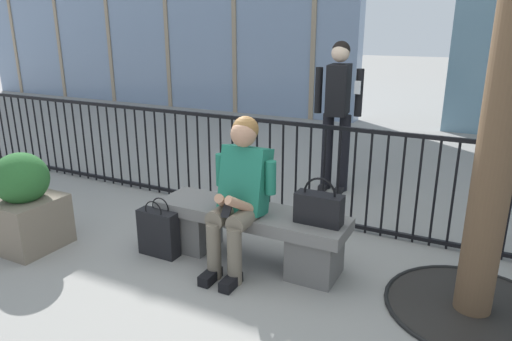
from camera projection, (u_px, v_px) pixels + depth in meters
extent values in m
plane|color=gray|center=(251.00, 260.00, 3.83)|extent=(60.00, 60.00, 0.00)
cube|color=slate|center=(250.00, 215.00, 3.71)|extent=(1.60, 0.44, 0.10)
cube|color=#605E5B|center=(194.00, 227.00, 4.02)|extent=(0.36, 0.37, 0.35)
cube|color=#605E5B|center=(315.00, 255.00, 3.53)|extent=(0.36, 0.37, 0.35)
cylinder|color=#6B6051|center=(227.00, 212.00, 3.58)|extent=(0.15, 0.40, 0.15)
cylinder|color=#6B6051|center=(214.00, 251.00, 3.49)|extent=(0.11, 0.11, 0.45)
cube|color=black|center=(210.00, 276.00, 3.49)|extent=(0.09, 0.22, 0.08)
cylinder|color=#6B6051|center=(247.00, 216.00, 3.51)|extent=(0.15, 0.40, 0.15)
cylinder|color=#6B6051|center=(234.00, 256.00, 3.41)|extent=(0.11, 0.11, 0.45)
cube|color=black|center=(231.00, 282.00, 3.41)|extent=(0.09, 0.22, 0.08)
cube|color=#1E7259|center=(245.00, 180.00, 3.59)|extent=(0.36, 0.30, 0.55)
cylinder|color=#1E7259|center=(221.00, 170.00, 3.67)|extent=(0.08, 0.08, 0.26)
cylinder|color=tan|center=(222.00, 201.00, 3.48)|extent=(0.16, 0.28, 0.20)
cylinder|color=#1E7259|center=(271.00, 178.00, 3.48)|extent=(0.08, 0.08, 0.26)
cylinder|color=tan|center=(241.00, 205.00, 3.41)|extent=(0.16, 0.28, 0.20)
cube|color=black|center=(227.00, 208.00, 3.40)|extent=(0.07, 0.10, 0.13)
sphere|color=tan|center=(244.00, 134.00, 3.46)|extent=(0.20, 0.20, 0.20)
sphere|color=olive|center=(245.00, 129.00, 3.48)|extent=(0.20, 0.20, 0.20)
cube|color=black|center=(319.00, 209.00, 3.40)|extent=(0.35, 0.14, 0.23)
torus|color=black|center=(320.00, 194.00, 3.36)|extent=(0.25, 0.02, 0.25)
cube|color=black|center=(159.00, 233.00, 3.86)|extent=(0.35, 0.13, 0.40)
torus|color=black|center=(153.00, 211.00, 3.75)|extent=(0.17, 0.01, 0.17)
torus|color=black|center=(160.00, 207.00, 3.83)|extent=(0.17, 0.01, 0.17)
cylinder|color=black|center=(327.00, 151.00, 5.42)|extent=(0.13, 0.13, 0.90)
cube|color=black|center=(324.00, 186.00, 5.51)|extent=(0.09, 0.22, 0.06)
cylinder|color=black|center=(344.00, 154.00, 5.33)|extent=(0.13, 0.13, 0.90)
cube|color=black|center=(340.00, 189.00, 5.42)|extent=(0.09, 0.22, 0.06)
cube|color=black|center=(339.00, 90.00, 5.16)|extent=(0.26, 0.40, 0.56)
cylinder|color=black|center=(319.00, 90.00, 5.27)|extent=(0.08, 0.08, 0.52)
cylinder|color=black|center=(359.00, 93.00, 5.06)|extent=(0.08, 0.08, 0.52)
sphere|color=beige|center=(340.00, 53.00, 5.04)|extent=(0.20, 0.20, 0.20)
sphere|color=black|center=(341.00, 50.00, 5.05)|extent=(0.20, 0.20, 0.20)
cube|color=silver|center=(357.00, 87.00, 4.95)|extent=(0.07, 0.01, 0.14)
cylinder|color=black|center=(3.00, 129.00, 6.42)|extent=(0.02, 0.02, 0.99)
cylinder|color=black|center=(9.00, 130.00, 6.36)|extent=(0.02, 0.02, 0.99)
cylinder|color=black|center=(16.00, 131.00, 6.30)|extent=(0.02, 0.02, 0.99)
cylinder|color=black|center=(23.00, 132.00, 6.24)|extent=(0.02, 0.02, 0.99)
cylinder|color=black|center=(30.00, 133.00, 6.17)|extent=(0.02, 0.02, 0.99)
cylinder|color=black|center=(37.00, 134.00, 6.11)|extent=(0.02, 0.02, 0.99)
cylinder|color=black|center=(45.00, 135.00, 6.05)|extent=(0.02, 0.02, 0.99)
cylinder|color=black|center=(52.00, 136.00, 5.99)|extent=(0.02, 0.02, 0.99)
cylinder|color=black|center=(60.00, 137.00, 5.92)|extent=(0.02, 0.02, 0.99)
cylinder|color=black|center=(68.00, 138.00, 5.86)|extent=(0.02, 0.02, 0.99)
cylinder|color=black|center=(76.00, 139.00, 5.80)|extent=(0.02, 0.02, 0.99)
cylinder|color=black|center=(84.00, 141.00, 5.74)|extent=(0.02, 0.02, 0.99)
cylinder|color=black|center=(92.00, 142.00, 5.68)|extent=(0.02, 0.02, 0.99)
cylinder|color=black|center=(101.00, 143.00, 5.61)|extent=(0.02, 0.02, 0.99)
cylinder|color=black|center=(110.00, 144.00, 5.55)|extent=(0.02, 0.02, 0.99)
cylinder|color=black|center=(119.00, 146.00, 5.49)|extent=(0.02, 0.02, 0.99)
cylinder|color=black|center=(128.00, 147.00, 5.43)|extent=(0.02, 0.02, 0.99)
cylinder|color=black|center=(137.00, 149.00, 5.36)|extent=(0.02, 0.02, 0.99)
cylinder|color=black|center=(147.00, 150.00, 5.30)|extent=(0.02, 0.02, 0.99)
cylinder|color=black|center=(157.00, 151.00, 5.24)|extent=(0.02, 0.02, 0.99)
cylinder|color=black|center=(167.00, 153.00, 5.18)|extent=(0.02, 0.02, 0.99)
cylinder|color=black|center=(177.00, 154.00, 5.11)|extent=(0.02, 0.02, 0.99)
cylinder|color=black|center=(188.00, 156.00, 5.05)|extent=(0.02, 0.02, 0.99)
cylinder|color=black|center=(198.00, 158.00, 4.99)|extent=(0.02, 0.02, 0.99)
cylinder|color=black|center=(210.00, 159.00, 4.93)|extent=(0.02, 0.02, 0.99)
cylinder|color=black|center=(221.00, 161.00, 4.86)|extent=(0.02, 0.02, 0.99)
cylinder|color=black|center=(233.00, 163.00, 4.80)|extent=(0.02, 0.02, 0.99)
cylinder|color=black|center=(245.00, 164.00, 4.74)|extent=(0.02, 0.02, 0.99)
cylinder|color=black|center=(257.00, 166.00, 4.68)|extent=(0.02, 0.02, 0.99)
cylinder|color=black|center=(270.00, 168.00, 4.62)|extent=(0.02, 0.02, 0.99)
cylinder|color=black|center=(283.00, 170.00, 4.55)|extent=(0.02, 0.02, 0.99)
cylinder|color=black|center=(296.00, 172.00, 4.49)|extent=(0.02, 0.02, 0.99)
cylinder|color=black|center=(310.00, 174.00, 4.43)|extent=(0.02, 0.02, 0.99)
cylinder|color=black|center=(324.00, 176.00, 4.37)|extent=(0.02, 0.02, 0.99)
cylinder|color=black|center=(338.00, 178.00, 4.30)|extent=(0.02, 0.02, 0.99)
cylinder|color=black|center=(353.00, 181.00, 4.24)|extent=(0.02, 0.02, 0.99)
cylinder|color=black|center=(369.00, 183.00, 4.18)|extent=(0.02, 0.02, 0.99)
cylinder|color=black|center=(385.00, 185.00, 4.12)|extent=(0.02, 0.02, 0.99)
cylinder|color=black|center=(401.00, 188.00, 4.05)|extent=(0.02, 0.02, 0.99)
cylinder|color=black|center=(418.00, 190.00, 3.99)|extent=(0.02, 0.02, 0.99)
cylinder|color=black|center=(435.00, 193.00, 3.93)|extent=(0.02, 0.02, 0.99)
cylinder|color=black|center=(453.00, 195.00, 3.87)|extent=(0.02, 0.02, 0.99)
cylinder|color=black|center=(472.00, 198.00, 3.81)|extent=(0.02, 0.02, 0.99)
cylinder|color=black|center=(491.00, 201.00, 3.74)|extent=(0.02, 0.02, 0.99)
cylinder|color=black|center=(511.00, 204.00, 3.68)|extent=(0.02, 0.02, 0.99)
cube|color=black|center=(295.00, 214.00, 4.62)|extent=(9.43, 0.04, 0.04)
cube|color=black|center=(297.00, 124.00, 4.35)|extent=(9.43, 0.04, 0.04)
cylinder|color=black|center=(471.00, 309.00, 3.15)|extent=(1.13, 1.13, 0.01)
torus|color=black|center=(471.00, 308.00, 3.15)|extent=(1.16, 1.16, 0.03)
cylinder|color=brown|center=(512.00, 54.00, 2.64)|extent=(0.24, 0.24, 3.40)
cube|color=#726656|center=(28.00, 222.00, 4.00)|extent=(0.53, 0.53, 0.45)
ellipsoid|color=#28602B|center=(21.00, 178.00, 3.88)|extent=(0.45, 0.45, 0.44)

